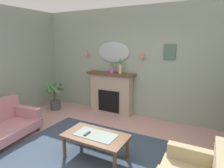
# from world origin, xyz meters

# --- Properties ---
(floor) EXTENTS (6.94, 5.86, 0.10)m
(floor) POSITION_xyz_m (0.00, 0.00, -0.05)
(floor) COLOR #C6938E
(floor) RESTS_ON ground
(wall_back) EXTENTS (6.94, 0.10, 2.87)m
(wall_back) POSITION_xyz_m (0.00, 2.48, 1.43)
(wall_back) COLOR #93A393
(wall_back) RESTS_ON ground
(patterned_rug) EXTENTS (3.20, 2.40, 0.01)m
(patterned_rug) POSITION_xyz_m (0.00, 0.20, 0.01)
(patterned_rug) COLOR #38475B
(patterned_rug) RESTS_ON ground
(fireplace) EXTENTS (1.36, 0.36, 1.16)m
(fireplace) POSITION_xyz_m (-0.77, 2.26, 0.57)
(fireplace) COLOR tan
(fireplace) RESTS_ON ground
(mantel_vase_centre) EXTENTS (0.13, 0.13, 0.33)m
(mantel_vase_centre) POSITION_xyz_m (-0.72, 2.23, 1.30)
(mantel_vase_centre) COLOR #9E6084
(mantel_vase_centre) RESTS_ON fireplace
(mantel_vase_left) EXTENTS (0.10, 0.10, 0.41)m
(mantel_vase_left) POSITION_xyz_m (-0.47, 2.23, 1.38)
(mantel_vase_left) COLOR tan
(mantel_vase_left) RESTS_ON fireplace
(wall_mirror) EXTENTS (0.96, 0.06, 0.56)m
(wall_mirror) POSITION_xyz_m (-0.77, 2.40, 1.71)
(wall_mirror) COLOR #B2BCC6
(wall_sconce_left) EXTENTS (0.14, 0.14, 0.14)m
(wall_sconce_left) POSITION_xyz_m (-1.62, 2.35, 1.66)
(wall_sconce_left) COLOR #D17066
(wall_sconce_right) EXTENTS (0.14, 0.14, 0.14)m
(wall_sconce_right) POSITION_xyz_m (0.08, 2.35, 1.66)
(wall_sconce_right) COLOR #D17066
(framed_picture) EXTENTS (0.28, 0.03, 0.36)m
(framed_picture) POSITION_xyz_m (0.73, 2.41, 1.75)
(framed_picture) COLOR #4C6B56
(coffee_table) EXTENTS (1.10, 0.60, 0.45)m
(coffee_table) POSITION_xyz_m (0.03, 0.23, 0.38)
(coffee_table) COLOR brown
(coffee_table) RESTS_ON ground
(tv_remote) EXTENTS (0.04, 0.16, 0.02)m
(tv_remote) POSITION_xyz_m (-0.11, 0.18, 0.45)
(tv_remote) COLOR black
(tv_remote) RESTS_ON coffee_table
(potted_plant_corner_palm) EXTENTS (0.57, 0.59, 0.93)m
(potted_plant_corner_palm) POSITION_xyz_m (-2.37, 1.73, 0.47)
(potted_plant_corner_palm) COLOR #474C56
(potted_plant_corner_palm) RESTS_ON ground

